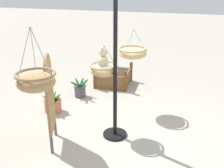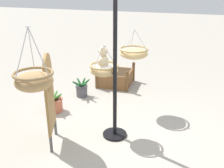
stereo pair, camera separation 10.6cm
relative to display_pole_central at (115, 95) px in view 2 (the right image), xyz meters
name	(u,v)px [view 2 (the right image)]	position (x,y,z in m)	size (l,w,h in m)	color
ground_plane	(117,132)	(0.10, -0.01, -0.81)	(40.00, 40.00, 0.00)	#A8A093
display_pole_central	(115,95)	(0.00, 0.00, 0.00)	(0.44, 0.44, 2.57)	black
hanging_basket_with_teddy	(104,69)	(0.15, 0.25, 0.40)	(0.52, 0.52, 0.55)	tan
teddy_bear	(103,59)	(0.15, 0.27, 0.59)	(0.29, 0.25, 0.41)	beige
hanging_basket_left_high	(34,80)	(-1.43, 0.60, 0.72)	(0.51, 0.51, 0.80)	#A37F51
hanging_basket_right_low	(134,53)	(1.18, -0.03, 0.47)	(0.61, 0.61, 0.61)	tan
wooden_planter_box	(116,77)	(2.47, 0.76, -0.60)	(0.94, 0.94, 0.56)	brown
potted_plant_flowering_red	(54,104)	(0.52, 1.56, -0.64)	(0.41, 0.40, 0.44)	#BC6042
potted_plant_tall_leafy	(82,89)	(1.44, 1.32, -0.63)	(0.48, 0.43, 0.44)	#4C4C51
display_sign_board	(49,93)	(-0.57, 0.95, 0.15)	(0.60, 0.27, 1.63)	olive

